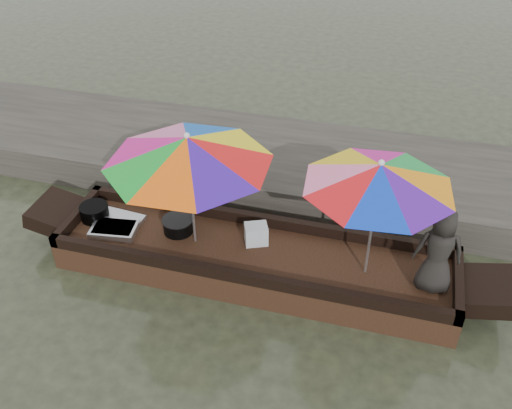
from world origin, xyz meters
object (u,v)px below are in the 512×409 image
(boat_hull, at_px, (254,262))
(tray_scallop, at_px, (120,221))
(vendor, at_px, (439,251))
(tray_crayfish, at_px, (114,229))
(supply_bag, at_px, (256,234))
(charcoal_grill, at_px, (178,226))
(umbrella_stern, at_px, (373,220))
(umbrella_bow, at_px, (191,191))
(cooking_pot, at_px, (94,212))

(boat_hull, distance_m, tray_scallop, 1.88)
(boat_hull, relative_size, vendor, 4.51)
(tray_crayfish, distance_m, supply_bag, 1.84)
(boat_hull, relative_size, tray_scallop, 8.56)
(tray_crayfish, height_order, charcoal_grill, charcoal_grill)
(tray_scallop, relative_size, umbrella_stern, 0.35)
(boat_hull, height_order, umbrella_bow, umbrella_bow)
(vendor, xyz_separation_m, umbrella_stern, (-0.75, 0.06, 0.23))
(cooking_pot, relative_size, umbrella_bow, 0.19)
(tray_scallop, xyz_separation_m, umbrella_stern, (3.23, -0.08, 0.74))
(cooking_pot, height_order, tray_crayfish, cooking_pot)
(supply_bag, height_order, umbrella_stern, umbrella_stern)
(tray_scallop, xyz_separation_m, charcoal_grill, (0.81, 0.04, 0.06))
(boat_hull, bearing_deg, umbrella_bow, 180.00)
(tray_scallop, distance_m, vendor, 4.02)
(tray_crayfish, height_order, umbrella_stern, umbrella_stern)
(supply_bag, bearing_deg, tray_scallop, -176.97)
(boat_hull, distance_m, vendor, 2.24)
(charcoal_grill, distance_m, umbrella_bow, 0.75)
(tray_crayfish, xyz_separation_m, supply_bag, (1.82, 0.29, 0.09))
(tray_scallop, height_order, umbrella_bow, umbrella_bow)
(vendor, distance_m, umbrella_stern, 0.79)
(cooking_pot, xyz_separation_m, tray_crayfish, (0.39, -0.20, -0.05))
(charcoal_grill, bearing_deg, umbrella_stern, -3.01)
(boat_hull, distance_m, supply_bag, 0.36)
(vendor, bearing_deg, tray_crayfish, -2.37)
(umbrella_bow, bearing_deg, boat_hull, 0.00)
(boat_hull, height_order, umbrella_stern, umbrella_stern)
(umbrella_bow, distance_m, umbrella_stern, 2.14)
(supply_bag, xyz_separation_m, umbrella_bow, (-0.75, -0.18, 0.65))
(tray_crayfish, bearing_deg, umbrella_stern, 1.96)
(cooking_pot, distance_m, umbrella_stern, 3.66)
(boat_hull, distance_m, charcoal_grill, 1.09)
(tray_crayfish, relative_size, supply_bag, 2.07)
(boat_hull, xyz_separation_m, vendor, (2.12, -0.06, 0.72))
(umbrella_bow, height_order, umbrella_stern, same)
(umbrella_stern, bearing_deg, boat_hull, 180.00)
(boat_hull, bearing_deg, umbrella_stern, 0.00)
(charcoal_grill, xyz_separation_m, supply_bag, (1.03, 0.05, 0.04))
(umbrella_bow, bearing_deg, charcoal_grill, 155.41)
(umbrella_stern, bearing_deg, vendor, -4.31)
(cooking_pot, bearing_deg, umbrella_bow, -3.70)
(boat_hull, bearing_deg, cooking_pot, 177.58)
(tray_crayfish, height_order, vendor, vendor)
(tray_scallop, distance_m, charcoal_grill, 0.81)
(boat_hull, xyz_separation_m, tray_scallop, (-1.86, 0.08, 0.21))
(tray_crayfish, bearing_deg, vendor, 0.77)
(supply_bag, xyz_separation_m, vendor, (2.15, -0.24, 0.42))
(cooking_pot, height_order, charcoal_grill, cooking_pot)
(charcoal_grill, xyz_separation_m, umbrella_bow, (0.28, -0.13, 0.69))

